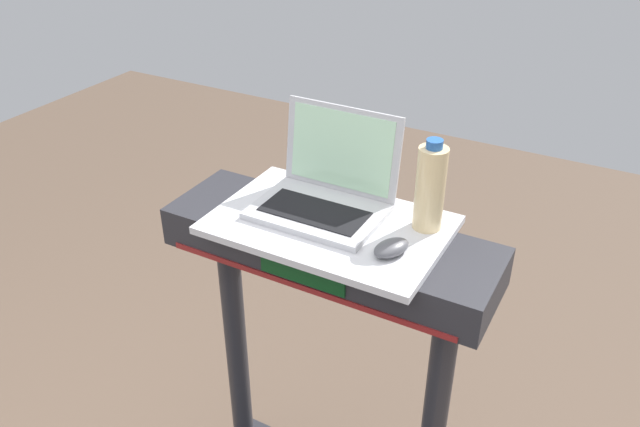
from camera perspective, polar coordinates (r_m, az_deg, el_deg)
name	(u,v)px	position (r m, az deg, el deg)	size (l,w,h in m)	color
desk_board	(329,225)	(1.67, 0.83, -1.00)	(0.60, 0.39, 0.02)	silver
laptop	(326,191)	(1.70, 0.51, 2.03)	(0.34, 0.27, 0.25)	#B7B7BC
computer_mouse	(391,248)	(1.54, 6.35, -3.04)	(0.06, 0.10, 0.03)	#4C4C51
water_bottle	(430,187)	(1.60, 9.76, 2.29)	(0.07, 0.07, 0.24)	beige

